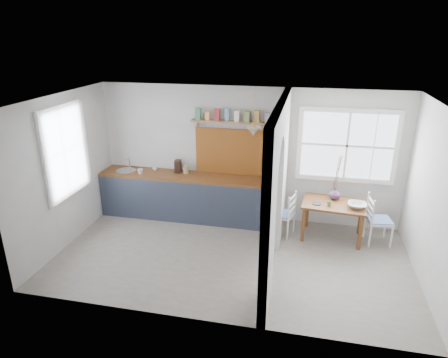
% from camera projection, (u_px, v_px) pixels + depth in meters
% --- Properties ---
extents(floor, '(5.80, 3.20, 0.01)m').
position_uv_depth(floor, '(231.00, 257.00, 6.67)').
color(floor, gray).
rests_on(floor, ground).
extents(ceiling, '(5.80, 3.20, 0.01)m').
position_uv_depth(ceiling, '(233.00, 101.00, 5.75)').
color(ceiling, silver).
rests_on(ceiling, walls).
extents(walls, '(5.81, 3.21, 2.60)m').
position_uv_depth(walls, '(232.00, 185.00, 6.21)').
color(walls, silver).
rests_on(walls, floor).
extents(partition, '(0.12, 3.20, 2.60)m').
position_uv_depth(partition, '(278.00, 178.00, 6.07)').
color(partition, silver).
rests_on(partition, floor).
extents(kitchen_window, '(0.10, 1.16, 1.50)m').
position_uv_depth(kitchen_window, '(64.00, 152.00, 6.65)').
color(kitchen_window, white).
rests_on(kitchen_window, walls).
extents(nook_window, '(1.76, 0.10, 1.30)m').
position_uv_depth(nook_window, '(347.00, 146.00, 7.17)').
color(nook_window, white).
rests_on(nook_window, walls).
extents(counter, '(3.50, 0.60, 0.90)m').
position_uv_depth(counter, '(189.00, 196.00, 7.94)').
color(counter, brown).
rests_on(counter, floor).
extents(sink, '(0.40, 0.40, 0.02)m').
position_uv_depth(sink, '(126.00, 171.00, 8.02)').
color(sink, silver).
rests_on(sink, counter).
extents(backsplash, '(1.65, 0.03, 0.90)m').
position_uv_depth(backsplash, '(237.00, 152.00, 7.67)').
color(backsplash, '#9B4E1D').
rests_on(backsplash, walls).
extents(shelf, '(1.75, 0.20, 0.21)m').
position_uv_depth(shelf, '(237.00, 119.00, 7.36)').
color(shelf, '#AE844B').
rests_on(shelf, walls).
extents(pendant_lamp, '(0.26, 0.26, 0.16)m').
position_uv_depth(pendant_lamp, '(253.00, 131.00, 7.02)').
color(pendant_lamp, beige).
rests_on(pendant_lamp, ceiling).
extents(utensil_rail, '(0.02, 0.50, 0.02)m').
position_uv_depth(utensil_rail, '(277.00, 160.00, 6.86)').
color(utensil_rail, silver).
rests_on(utensil_rail, partition).
extents(dining_table, '(1.15, 0.82, 0.68)m').
position_uv_depth(dining_table, '(332.00, 220.00, 7.18)').
color(dining_table, brown).
rests_on(dining_table, floor).
extents(chair_left, '(0.47, 0.47, 0.83)m').
position_uv_depth(chair_left, '(283.00, 213.00, 7.27)').
color(chair_left, white).
rests_on(chair_left, floor).
extents(chair_right, '(0.46, 0.46, 0.89)m').
position_uv_depth(chair_right, '(379.00, 220.00, 6.97)').
color(chair_right, white).
rests_on(chair_right, floor).
extents(kettle, '(0.23, 0.21, 0.23)m').
position_uv_depth(kettle, '(268.00, 176.00, 7.41)').
color(kettle, beige).
rests_on(kettle, counter).
extents(mug_a, '(0.12, 0.12, 0.10)m').
position_uv_depth(mug_a, '(140.00, 171.00, 7.81)').
color(mug_a, silver).
rests_on(mug_a, counter).
extents(mug_b, '(0.14, 0.14, 0.09)m').
position_uv_depth(mug_b, '(155.00, 168.00, 8.01)').
color(mug_b, silver).
rests_on(mug_b, counter).
extents(knife_block, '(0.12, 0.17, 0.25)m').
position_uv_depth(knife_block, '(178.00, 166.00, 7.88)').
color(knife_block, '#3E271D').
rests_on(knife_block, counter).
extents(jar, '(0.13, 0.13, 0.17)m').
position_uv_depth(jar, '(186.00, 169.00, 7.84)').
color(jar, tan).
rests_on(jar, counter).
extents(towel_magenta, '(0.02, 0.03, 0.56)m').
position_uv_depth(towel_magenta, '(273.00, 220.00, 7.34)').
color(towel_magenta, '#AC1E44').
rests_on(towel_magenta, counter).
extents(towel_orange, '(0.02, 0.03, 0.46)m').
position_uv_depth(towel_orange, '(272.00, 222.00, 7.33)').
color(towel_orange, orange).
rests_on(towel_orange, counter).
extents(bowl, '(0.35, 0.35, 0.08)m').
position_uv_depth(bowl, '(357.00, 205.00, 6.88)').
color(bowl, silver).
rests_on(bowl, dining_table).
extents(table_cup, '(0.11, 0.11, 0.08)m').
position_uv_depth(table_cup, '(329.00, 203.00, 6.97)').
color(table_cup, '#66A05D').
rests_on(table_cup, dining_table).
extents(plate, '(0.20, 0.20, 0.01)m').
position_uv_depth(plate, '(317.00, 203.00, 7.04)').
color(plate, '#2B2726').
rests_on(plate, dining_table).
extents(vase, '(0.25, 0.25, 0.20)m').
position_uv_depth(vase, '(335.00, 194.00, 7.20)').
color(vase, '#503662').
rests_on(vase, dining_table).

